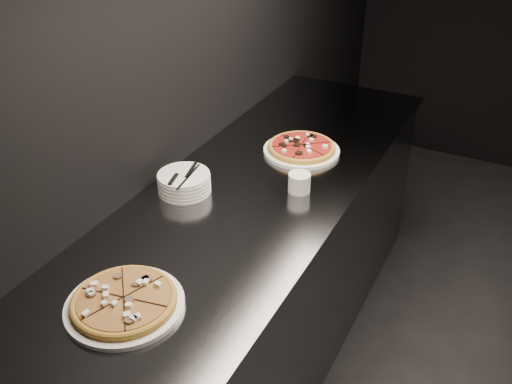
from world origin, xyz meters
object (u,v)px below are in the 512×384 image
at_px(plate_stack, 184,182).
at_px(ramekin, 299,182).
at_px(pizza_tomato, 302,148).
at_px(cutlery, 183,176).
at_px(pizza_mushroom, 124,302).
at_px(counter, 253,280).

relative_size(plate_stack, ramekin, 2.35).
relative_size(pizza_tomato, ramekin, 4.47).
xyz_separation_m(pizza_tomato, plate_stack, (-0.27, -0.50, 0.02)).
height_order(plate_stack, cutlery, cutlery).
bearing_deg(pizza_tomato, plate_stack, -118.53).
bearing_deg(cutlery, pizza_mushroom, -86.37).
xyz_separation_m(pizza_tomato, ramekin, (0.12, -0.30, 0.02)).
relative_size(pizza_mushroom, cutlery, 1.66).
xyz_separation_m(pizza_mushroom, pizza_tomato, (0.07, 1.11, -0.00)).
relative_size(pizza_mushroom, pizza_tomato, 0.93).
bearing_deg(pizza_mushroom, cutlery, 108.01).
height_order(counter, cutlery, cutlery).
distance_m(counter, pizza_tomato, 0.60).
bearing_deg(pizza_mushroom, plate_stack, 108.26).
bearing_deg(pizza_mushroom, ramekin, 77.20).
bearing_deg(counter, ramekin, 21.51).
distance_m(counter, ramekin, 0.53).
xyz_separation_m(pizza_mushroom, ramekin, (0.19, 0.82, 0.02)).
distance_m(cutlery, ramekin, 0.44).
height_order(pizza_tomato, cutlery, cutlery).
distance_m(counter, cutlery, 0.60).
relative_size(counter, pizza_mushroom, 6.90).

